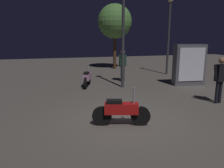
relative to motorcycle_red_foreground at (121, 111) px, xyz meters
name	(u,v)px	position (x,y,z in m)	size (l,w,h in m)	color
ground_plane	(127,120)	(0.29, 0.35, -0.44)	(40.00, 40.00, 0.00)	#605951
motorcycle_red_foreground	(121,111)	(0.00, 0.00, 0.00)	(1.63, 0.54, 1.11)	black
motorcycle_pink_parked_left	(87,78)	(-0.16, 5.17, 0.00)	(0.62, 1.61, 1.11)	black
person_rider_beside	(220,76)	(4.20, 1.05, 0.61)	(0.67, 0.25, 1.75)	black
person_bystander_far	(123,63)	(1.94, 5.85, 0.62)	(0.61, 0.44, 1.76)	black
streetlamp_near	(123,17)	(1.51, 4.52, 2.93)	(0.36, 0.36, 5.35)	#38383D
streetlamp_far	(169,26)	(5.53, 7.35, 2.70)	(0.36, 0.36, 4.93)	#38383D
tree_left_bg	(115,22)	(2.86, 10.68, 3.13)	(2.56, 2.56, 4.86)	#4C331E
kiosk_billboard	(189,65)	(4.98, 4.13, 0.61)	(1.65, 0.71, 2.10)	#595960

